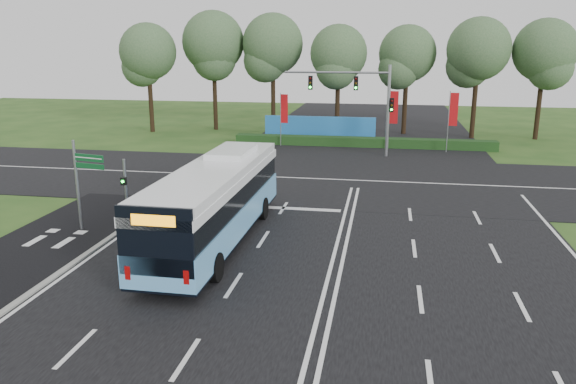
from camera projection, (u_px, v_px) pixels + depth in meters
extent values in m
plane|color=#254918|center=(337.00, 245.00, 24.51)|extent=(120.00, 120.00, 0.00)
cube|color=black|center=(337.00, 244.00, 24.50)|extent=(20.00, 120.00, 0.04)
cube|color=black|center=(354.00, 180.00, 35.93)|extent=(120.00, 14.00, 0.05)
cube|color=black|center=(36.00, 250.00, 23.72)|extent=(5.00, 18.00, 0.06)
cube|color=gray|center=(88.00, 253.00, 23.32)|extent=(0.25, 18.00, 0.12)
cube|color=#63ADE7|center=(216.00, 217.00, 24.50)|extent=(2.81, 12.93, 1.18)
cube|color=black|center=(217.00, 229.00, 24.64)|extent=(2.78, 12.87, 0.32)
cube|color=black|center=(215.00, 194.00, 24.23)|extent=(2.70, 12.74, 1.02)
cube|color=white|center=(215.00, 179.00, 24.07)|extent=(2.81, 12.93, 0.38)
cube|color=white|center=(215.00, 171.00, 23.97)|extent=(2.75, 12.41, 0.38)
cube|color=white|center=(232.00, 152.00, 26.44)|extent=(1.75, 3.24, 0.27)
cube|color=black|center=(155.00, 242.00, 18.14)|extent=(2.61, 0.14, 2.37)
cube|color=orange|center=(153.00, 220.00, 17.91)|extent=(1.51, 0.07, 0.38)
cylinder|color=black|center=(215.00, 206.00, 28.35)|extent=(0.31, 1.12, 1.12)
cylinder|color=black|center=(263.00, 209.00, 27.91)|extent=(0.31, 1.12, 1.12)
cylinder|color=black|center=(151.00, 263.00, 20.99)|extent=(0.31, 1.12, 1.12)
cylinder|color=black|center=(216.00, 267.00, 20.55)|extent=(0.31, 1.12, 1.12)
cylinder|color=gray|center=(126.00, 193.00, 26.76)|extent=(0.13, 0.13, 3.25)
cube|color=black|center=(124.00, 181.00, 26.44)|extent=(0.29, 0.21, 0.37)
sphere|color=#19F233|center=(123.00, 182.00, 26.34)|extent=(0.13, 0.13, 0.13)
cylinder|color=gray|center=(77.00, 186.00, 25.81)|extent=(0.13, 0.13, 4.30)
cube|color=#0D4A21|center=(89.00, 158.00, 25.16)|extent=(1.59, 0.40, 0.32)
cube|color=#0D4A21|center=(89.00, 166.00, 25.26)|extent=(1.59, 0.40, 0.24)
cube|color=white|center=(88.00, 158.00, 25.13)|extent=(1.47, 0.33, 0.04)
cylinder|color=gray|center=(281.00, 120.00, 47.64)|extent=(0.07, 0.07, 4.52)
cube|color=#B20F13|center=(284.00, 109.00, 47.31)|extent=(0.60, 0.09, 2.41)
cylinder|color=gray|center=(389.00, 120.00, 45.97)|extent=(0.08, 0.08, 4.92)
cube|color=#B20F13|center=(394.00, 107.00, 45.61)|extent=(0.66, 0.11, 2.62)
cylinder|color=gray|center=(448.00, 122.00, 44.72)|extent=(0.08, 0.08, 4.89)
cube|color=#B20F13|center=(454.00, 109.00, 44.38)|extent=(0.65, 0.07, 2.61)
cylinder|color=gray|center=(388.00, 112.00, 42.80)|extent=(0.24, 0.24, 7.00)
cylinder|color=gray|center=(337.00, 72.00, 42.73)|extent=(8.00, 0.16, 0.16)
cube|color=black|center=(356.00, 83.00, 42.68)|extent=(0.32, 0.28, 1.05)
cube|color=black|center=(310.00, 83.00, 43.27)|extent=(0.32, 0.28, 1.05)
cube|color=black|center=(392.00, 105.00, 42.63)|extent=(0.32, 0.28, 1.05)
cube|color=#163814|center=(363.00, 142.00, 47.74)|extent=(22.00, 1.20, 0.80)
cube|color=#226EBB|center=(320.00, 129.00, 50.61)|extent=(10.00, 0.30, 2.20)
cylinder|color=black|center=(150.00, 94.00, 55.19)|extent=(0.44, 0.44, 7.41)
sphere|color=#345532|center=(148.00, 51.00, 54.15)|extent=(5.46, 5.46, 5.46)
cylinder|color=black|center=(215.00, 89.00, 56.57)|extent=(0.44, 0.44, 8.27)
sphere|color=#345532|center=(213.00, 42.00, 55.41)|extent=(6.09, 6.09, 6.09)
cylinder|color=black|center=(273.00, 90.00, 55.91)|extent=(0.44, 0.44, 8.07)
sphere|color=#345532|center=(273.00, 44.00, 54.78)|extent=(5.95, 5.95, 5.95)
cylinder|color=black|center=(338.00, 96.00, 53.68)|extent=(0.44, 0.44, 7.27)
sphere|color=#345532|center=(339.00, 53.00, 52.65)|extent=(5.36, 5.36, 5.36)
cylinder|color=black|center=(405.00, 96.00, 53.75)|extent=(0.44, 0.44, 7.25)
sphere|color=#345532|center=(408.00, 53.00, 52.73)|extent=(5.34, 5.34, 5.34)
cylinder|color=black|center=(475.00, 97.00, 51.25)|extent=(0.44, 0.44, 7.67)
sphere|color=#345532|center=(479.00, 49.00, 50.17)|extent=(5.65, 5.65, 5.65)
cylinder|color=black|center=(540.00, 98.00, 50.74)|extent=(0.44, 0.44, 7.57)
sphere|color=#345532|center=(545.00, 50.00, 49.67)|extent=(5.58, 5.58, 5.58)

